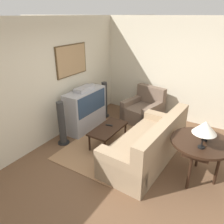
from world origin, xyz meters
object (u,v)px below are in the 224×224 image
Objects in this scene: tv at (86,109)px; table_lamp at (205,128)px; speaker_tower_left at (62,124)px; mantel_clock at (206,134)px; speaker_tower_right at (104,100)px; armchair at (143,110)px; couch at (148,146)px; console_table at (201,145)px; coffee_table at (108,130)px.

tv is 2.53× the size of table_lamp.
mantel_clock is at bearing -80.61° from speaker_tower_left.
speaker_tower_right is at bearing -0.14° from tv.
armchair is 1.06× the size of speaker_tower_right.
speaker_tower_left is at bearing -179.86° from tv.
table_lamp is (-0.69, -2.89, 0.61)m from tv.
couch reaches higher than armchair.
speaker_tower_left is 1.73m from speaker_tower_right.
console_table is 0.99× the size of speaker_tower_left.
tv is 0.99m from coffee_table.
table_lamp reaches higher than console_table.
couch is (-0.44, -1.90, -0.20)m from tv.
console_table reaches higher than coffee_table.
speaker_tower_left is (-0.51, 0.90, 0.11)m from coffee_table.
armchair is (1.20, -1.07, -0.23)m from tv.
console_table is at bearing -115.19° from speaker_tower_right.
speaker_tower_left is at bearing 180.00° from speaker_tower_right.
speaker_tower_right is (0.86, -0.00, -0.05)m from tv.
table_lamp reaches higher than speaker_tower_left.
couch is 1.95m from speaker_tower_left.
coffee_table is at bearing -143.49° from speaker_tower_right.
tv is 1.18× the size of console_table.
table_lamp is at bearing -34.69° from armchair.
mantel_clock is at bearing -19.13° from console_table.
armchair is at bearing -41.82° from tv.
coffee_table is 1.04m from speaker_tower_left.
tv is at bearing 179.86° from speaker_tower_right.
speaker_tower_left is at bearing 93.44° from table_lamp.
speaker_tower_left is at bearing 119.33° from coffee_table.
tv is at bearing 82.37° from mantel_clock.
mantel_clock is 2.95m from speaker_tower_left.
speaker_tower_right is at bearing 36.51° from coffee_table.
coffee_table is 1.52m from speaker_tower_right.
speaker_tower_left reaches higher than coffee_table.
tv is at bearing 68.52° from coffee_table.
console_table is 3.16m from speaker_tower_right.
speaker_tower_right is at bearing 0.00° from speaker_tower_left.
couch is at bearing -102.96° from tv.
couch is 2.01× the size of armchair.
console_table is 0.99× the size of speaker_tower_right.
tv is at bearing 76.55° from table_lamp.
tv is 2.93m from mantel_clock.
table_lamp is (-0.25, -0.99, 0.81)m from couch.
tv is 1.20× the size of coffee_table.
couch is 2.14× the size of speaker_tower_right.
tv is 5.64× the size of mantel_clock.
mantel_clock is at bearing 95.90° from couch.
speaker_tower_left reaches higher than console_table.
tv is at bearing -99.95° from couch.
speaker_tower_right is (1.73, 0.00, 0.00)m from speaker_tower_left.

